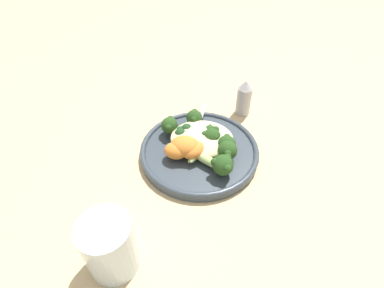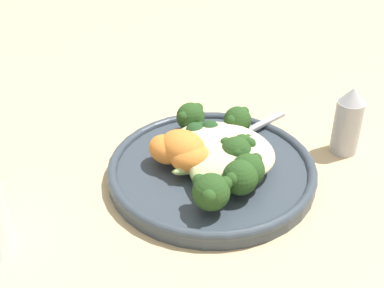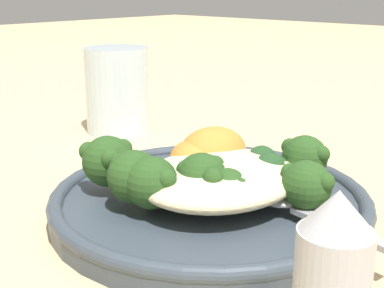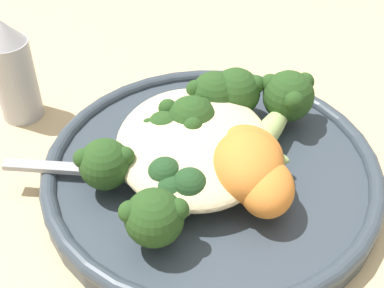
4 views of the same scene
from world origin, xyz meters
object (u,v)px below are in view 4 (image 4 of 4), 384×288
object	(u,v)px
broccoli_stalk_0	(282,107)
broccoli_stalk_6	(169,209)
broccoli_stalk_3	(194,125)
sweet_potato_chunk_0	(250,152)
broccoli_stalk_2	(219,103)
spoon	(120,170)
quinoa_mound	(197,144)
kale_tuft	(180,181)
plate	(211,171)
sweet_potato_chunk_1	(248,165)
broccoli_stalk_4	(196,140)
broccoli_stalk_5	(132,164)
sweet_potato_chunk_2	(266,188)
salt_shaker	(13,71)
broccoli_stalk_1	(239,106)

from	to	relation	value
broccoli_stalk_0	broccoli_stalk_6	world-z (taller)	broccoli_stalk_0
broccoli_stalk_3	sweet_potato_chunk_0	bearing A→B (deg)	173.22
broccoli_stalk_2	spoon	bearing A→B (deg)	106.90
quinoa_mound	broccoli_stalk_2	bearing A→B (deg)	-24.99
broccoli_stalk_6	kale_tuft	distance (m)	0.03
spoon	broccoli_stalk_0	bearing A→B (deg)	-149.82
broccoli_stalk_3	kale_tuft	distance (m)	0.06
plate	sweet_potato_chunk_1	distance (m)	0.05
broccoli_stalk_4	broccoli_stalk_5	bearing A→B (deg)	48.96
plate	sweet_potato_chunk_2	distance (m)	0.06
broccoli_stalk_4	quinoa_mound	bearing A→B (deg)	114.33
broccoli_stalk_0	broccoli_stalk_3	world-z (taller)	broccoli_stalk_0
sweet_potato_chunk_2	sweet_potato_chunk_1	bearing A→B (deg)	29.53
broccoli_stalk_4	kale_tuft	bearing A→B (deg)	92.42
salt_shaker	broccoli_stalk_0	bearing A→B (deg)	-104.97
spoon	plate	bearing A→B (deg)	-163.08
broccoli_stalk_1	broccoli_stalk_2	distance (m)	0.02
broccoli_stalk_3	sweet_potato_chunk_0	xyz separation A→B (m)	(-0.03, -0.04, -0.00)
sweet_potato_chunk_1	broccoli_stalk_4	bearing A→B (deg)	40.40
broccoli_stalk_3	sweet_potato_chunk_1	size ratio (longest dim) A/B	1.52
broccoli_stalk_3	broccoli_stalk_5	bearing A→B (deg)	71.13
quinoa_mound	spoon	size ratio (longest dim) A/B	1.11
sweet_potato_chunk_0	spoon	xyz separation A→B (m)	(0.00, 0.09, -0.01)
broccoli_stalk_5	spoon	size ratio (longest dim) A/B	1.10
broccoli_stalk_3	sweet_potato_chunk_1	world-z (taller)	sweet_potato_chunk_1
quinoa_mound	sweet_potato_chunk_1	world-z (taller)	sweet_potato_chunk_1
quinoa_mound	broccoli_stalk_2	size ratio (longest dim) A/B	1.24
broccoli_stalk_5	sweet_potato_chunk_2	xyz separation A→B (m)	(-0.03, -0.09, 0.00)
kale_tuft	sweet_potato_chunk_1	bearing A→B (deg)	-82.83
kale_tuft	spoon	bearing A→B (deg)	59.53
broccoli_stalk_3	kale_tuft	bearing A→B (deg)	108.72
broccoli_stalk_6	sweet_potato_chunk_2	size ratio (longest dim) A/B	2.24
sweet_potato_chunk_0	salt_shaker	distance (m)	0.21
quinoa_mound	salt_shaker	size ratio (longest dim) A/B	1.45
salt_shaker	sweet_potato_chunk_0	bearing A→B (deg)	-120.06
broccoli_stalk_1	kale_tuft	size ratio (longest dim) A/B	2.46
broccoli_stalk_2	sweet_potato_chunk_2	xyz separation A→B (m)	(-0.09, -0.02, -0.00)
broccoli_stalk_2	sweet_potato_chunk_0	xyz separation A→B (m)	(-0.06, -0.02, -0.00)
broccoli_stalk_4	kale_tuft	size ratio (longest dim) A/B	2.43
broccoli_stalk_0	broccoli_stalk_4	xyz separation A→B (m)	(-0.03, 0.07, -0.01)
broccoli_stalk_2	sweet_potato_chunk_1	bearing A→B (deg)	169.02
plate	spoon	distance (m)	0.07
sweet_potato_chunk_0	broccoli_stalk_4	bearing A→B (deg)	61.88
sweet_potato_chunk_1	sweet_potato_chunk_2	world-z (taller)	sweet_potato_chunk_1
broccoli_stalk_5	sweet_potato_chunk_0	world-z (taller)	broccoli_stalk_5
broccoli_stalk_3	kale_tuft	size ratio (longest dim) A/B	2.08
quinoa_mound	broccoli_stalk_6	distance (m)	0.07
sweet_potato_chunk_1	salt_shaker	world-z (taller)	salt_shaker
quinoa_mound	kale_tuft	bearing A→B (deg)	159.14
kale_tuft	broccoli_stalk_3	bearing A→B (deg)	-13.74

